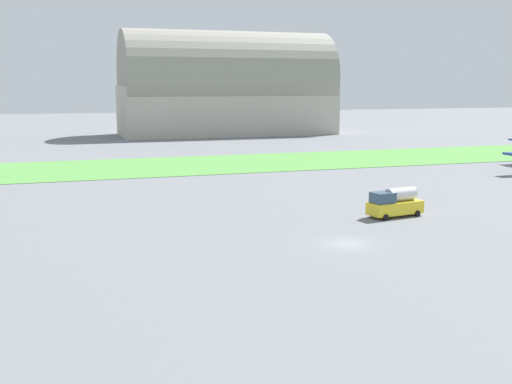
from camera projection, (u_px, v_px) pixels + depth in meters
ground_plane at (347, 244)px, 59.25m from camera, size 600.00×600.00×0.00m
grass_taxiway_strip at (196, 165)px, 117.84m from camera, size 360.00×28.00×0.08m
fuel_truck_near_gate at (394, 203)px, 71.19m from camera, size 6.80×3.45×3.29m
hangar_distant at (227, 88)px, 190.05m from camera, size 63.74×27.21×30.85m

